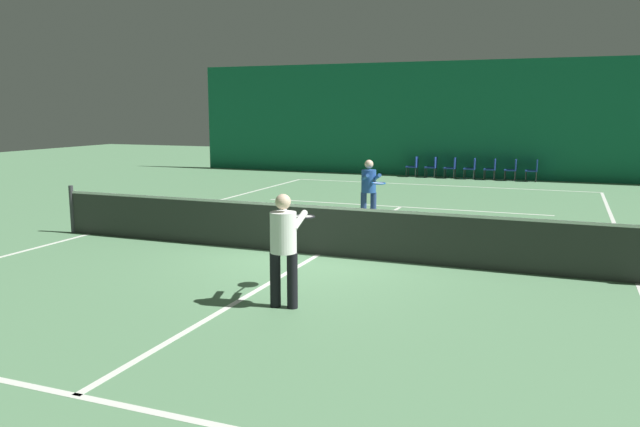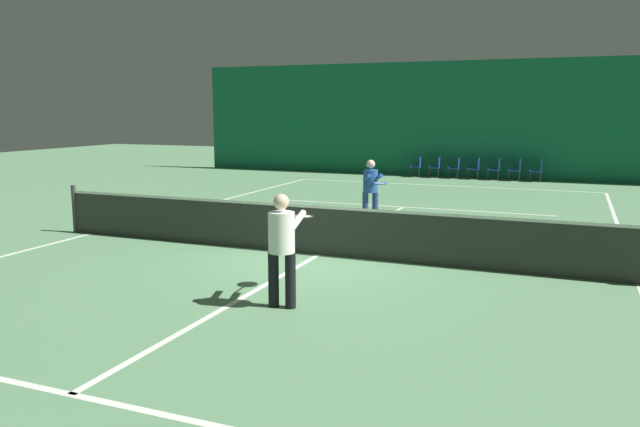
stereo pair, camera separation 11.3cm
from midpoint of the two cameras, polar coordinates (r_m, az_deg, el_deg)
ground_plane at (r=11.95m, az=0.15°, el=-3.79°), size 60.00×60.00×0.00m
backdrop_curtain at (r=26.18m, az=12.66°, el=8.38°), size 23.00×0.12×4.69m
court_line_baseline_far at (r=23.26m, az=11.17°, el=2.53°), size 11.00×0.10×0.00m
court_line_service_far at (r=17.94m, az=7.81°, el=0.60°), size 8.25×0.10×0.00m
court_line_service_near at (r=6.75m, az=-21.35°, el=-15.15°), size 8.25×0.10×0.00m
court_line_sideline_left at (r=14.86m, az=-19.95°, el=-1.73°), size 0.10×23.80×0.00m
court_line_sideline_right at (r=11.19m, az=27.43°, el=-5.79°), size 0.10×23.80×0.00m
court_line_centre at (r=11.95m, az=0.15°, el=-3.78°), size 0.10×12.80×0.00m
tennis_net at (r=11.84m, az=0.15°, el=-1.39°), size 12.00×0.10×1.07m
player_near at (r=8.67m, az=-3.06°, el=-2.55°), size 0.48×1.35×1.61m
player_far at (r=15.11m, az=4.89°, el=2.46°), size 0.95×1.29×1.55m
courtside_chair_0 at (r=26.03m, az=9.04°, el=4.39°), size 0.44×0.44×0.84m
courtside_chair_1 at (r=25.86m, az=10.73°, el=4.31°), size 0.44×0.44×0.84m
courtside_chair_2 at (r=25.72m, az=12.44°, el=4.22°), size 0.44×0.44×0.84m
courtside_chair_3 at (r=25.60m, az=14.16°, el=4.13°), size 0.44×0.44×0.84m
courtside_chair_4 at (r=25.51m, az=15.90°, el=4.04°), size 0.44×0.44×0.84m
courtside_chair_5 at (r=25.44m, az=17.66°, el=3.94°), size 0.44×0.44×0.84m
courtside_chair_6 at (r=25.39m, az=19.41°, el=3.84°), size 0.44×0.44×0.84m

